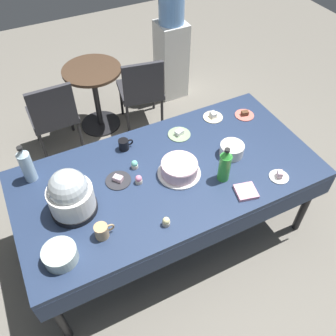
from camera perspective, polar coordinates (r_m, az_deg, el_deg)
The scene contains 24 objects.
ground at distance 3.19m, azimuth 0.00°, elevation -9.84°, with size 9.00×9.00×0.00m, color slate.
potluck_table at distance 2.64m, azimuth 0.00°, elevation -1.65°, with size 2.20×1.10×0.75m.
frosted_layer_cake at distance 2.55m, azimuth 1.80°, elevation -0.10°, with size 0.31×0.31×0.11m.
slow_cooker at distance 2.35m, azimuth -15.26°, elevation -4.11°, with size 0.30×0.30×0.35m.
glass_salad_bowl at distance 2.24m, azimuth -16.76°, elevation -13.07°, with size 0.21×0.21×0.09m, color #B2C6BC.
ceramic_snack_bowl at distance 2.74m, azimuth 10.09°, elevation 2.88°, with size 0.18×0.18×0.09m, color silver.
dessert_plate_cream at distance 3.07m, azimuth 7.16°, elevation 8.14°, with size 0.17×0.17×0.05m.
dessert_plate_coral at distance 3.14m, azimuth 12.06°, elevation 8.30°, with size 0.16×0.16×0.04m.
dessert_plate_sage at distance 2.88m, azimuth 1.79°, elevation 5.44°, with size 0.18×0.18×0.04m.
dessert_plate_charcoal at distance 2.56m, azimuth -7.91°, elevation -1.88°, with size 0.18×0.18×0.04m.
dessert_plate_white at distance 2.68m, azimuth 17.25°, elevation -1.21°, with size 0.14×0.14×0.06m.
cupcake_berry at distance 2.61m, azimuth -14.20°, elevation -1.21°, with size 0.05×0.05×0.07m.
cupcake_lemon at distance 2.62m, azimuth -5.33°, elevation 0.55°, with size 0.05×0.05×0.07m.
cupcake_mint at distance 2.29m, azimuth -0.29°, elevation -8.52°, with size 0.05×0.05×0.07m.
cupcake_rose at distance 2.52m, azimuth -4.68°, elevation -1.84°, with size 0.05×0.05×0.07m.
soda_bottle_water at distance 2.64m, azimuth -21.58°, elevation 0.51°, with size 0.09×0.09×0.30m.
soda_bottle_lime_soda at distance 2.50m, azimuth 9.00°, elevation 0.42°, with size 0.08×0.08×0.29m.
coffee_mug_tan at distance 2.27m, azimuth -10.44°, elevation -9.83°, with size 0.13×0.09×0.10m.
coffee_mug_black at distance 2.76m, azimuth -7.00°, elevation 3.73°, with size 0.12×0.08×0.09m.
paper_napkin_stack at distance 2.52m, azimuth 12.28°, elevation -3.67°, with size 0.14×0.14×0.02m, color pink.
maroon_chair_left at distance 3.69m, azimuth -17.81°, elevation 8.25°, with size 0.45×0.45×0.85m.
maroon_chair_right at distance 3.86m, azimuth -4.25°, elevation 12.49°, with size 0.51×0.51×0.85m.
round_cafe_table at distance 3.93m, azimuth -11.58°, elevation 12.40°, with size 0.60×0.60×0.72m.
water_cooler at distance 4.35m, azimuth 0.52°, elevation 18.36°, with size 0.32×0.32×1.24m.
Camera 1 is at (-0.78, -1.56, 2.67)m, focal length 38.38 mm.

